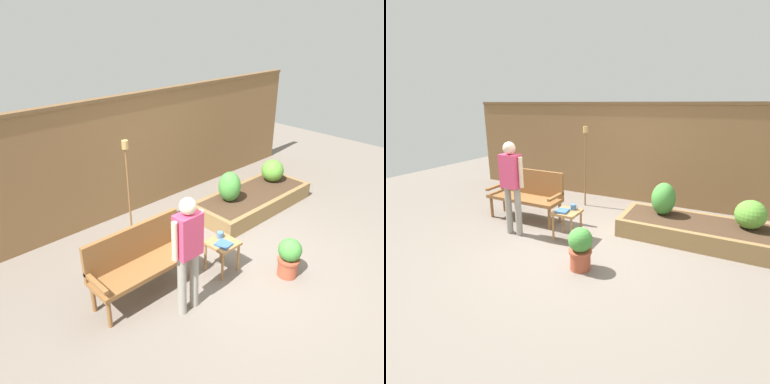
# 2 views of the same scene
# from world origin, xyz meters

# --- Properties ---
(ground_plane) EXTENTS (14.00, 14.00, 0.00)m
(ground_plane) POSITION_xyz_m (0.00, 0.00, 0.00)
(ground_plane) COLOR #70665B
(fence_back) EXTENTS (8.40, 0.14, 2.16)m
(fence_back) POSITION_xyz_m (0.00, 2.60, 1.09)
(fence_back) COLOR brown
(fence_back) RESTS_ON ground_plane
(garden_bench) EXTENTS (1.44, 0.48, 0.94)m
(garden_bench) POSITION_xyz_m (-1.41, 0.61, 0.54)
(garden_bench) COLOR brown
(garden_bench) RESTS_ON ground_plane
(side_table) EXTENTS (0.40, 0.40, 0.48)m
(side_table) POSITION_xyz_m (-0.30, 0.18, 0.40)
(side_table) COLOR #9E7042
(side_table) RESTS_ON ground_plane
(cup_on_table) EXTENTS (0.13, 0.09, 0.09)m
(cup_on_table) POSITION_xyz_m (-0.24, 0.28, 0.52)
(cup_on_table) COLOR teal
(cup_on_table) RESTS_ON side_table
(book_on_table) EXTENTS (0.21, 0.22, 0.03)m
(book_on_table) POSITION_xyz_m (-0.35, 0.11, 0.50)
(book_on_table) COLOR #38609E
(book_on_table) RESTS_ON side_table
(potted_boxwood) EXTENTS (0.33, 0.33, 0.59)m
(potted_boxwood) POSITION_xyz_m (0.29, -0.54, 0.32)
(potted_boxwood) COLOR #A84C33
(potted_boxwood) RESTS_ON ground_plane
(raised_planter_bed) EXTENTS (2.40, 1.00, 0.30)m
(raised_planter_bed) POSITION_xyz_m (1.57, 1.10, 0.15)
(raised_planter_bed) COLOR olive
(raised_planter_bed) RESTS_ON ground_plane
(shrub_near_bench) EXTENTS (0.40, 0.40, 0.55)m
(shrub_near_bench) POSITION_xyz_m (1.00, 1.20, 0.58)
(shrub_near_bench) COLOR brown
(shrub_near_bench) RESTS_ON raised_planter_bed
(shrub_far_corner) EXTENTS (0.44, 0.44, 0.44)m
(shrub_far_corner) POSITION_xyz_m (2.30, 1.20, 0.52)
(shrub_far_corner) COLOR brown
(shrub_far_corner) RESTS_ON raised_planter_bed
(tiki_torch) EXTENTS (0.10, 0.10, 1.68)m
(tiki_torch) POSITION_xyz_m (-0.75, 1.77, 1.16)
(tiki_torch) COLOR brown
(tiki_torch) RESTS_ON ground_plane
(person_by_bench) EXTENTS (0.47, 0.20, 1.56)m
(person_by_bench) POSITION_xyz_m (-1.19, -0.07, 0.93)
(person_by_bench) COLOR gray
(person_by_bench) RESTS_ON ground_plane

